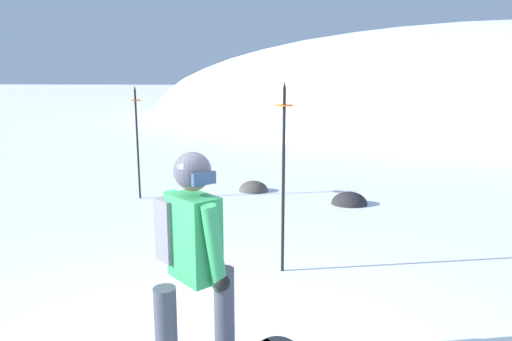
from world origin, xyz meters
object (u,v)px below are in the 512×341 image
object	(u,v)px
rock_dark	(253,191)
rock_mid	(349,204)
snowboarder_main	(193,266)
piste_marker_near	(283,167)
piste_marker_far	(137,135)

from	to	relation	value
rock_dark	rock_mid	distance (m)	1.96
rock_dark	snowboarder_main	bearing A→B (deg)	-87.07
piste_marker_near	piste_marker_far	size ratio (longest dim) A/B	1.05
snowboarder_main	rock_mid	size ratio (longest dim) A/B	2.72
piste_marker_near	rock_mid	bearing A→B (deg)	71.71
snowboarder_main	rock_dark	distance (m)	5.99
piste_marker_near	piste_marker_far	bearing A→B (deg)	133.17
piste_marker_near	rock_dark	xyz separation A→B (m)	(-0.80, 3.79, -1.22)
rock_dark	piste_marker_near	bearing A→B (deg)	-78.13
snowboarder_main	piste_marker_far	bearing A→B (deg)	114.37
piste_marker_near	rock_dark	distance (m)	4.07
snowboarder_main	rock_mid	world-z (taller)	snowboarder_main
rock_dark	piste_marker_far	bearing A→B (deg)	-158.44
piste_marker_far	rock_mid	bearing A→B (deg)	0.39
rock_dark	rock_mid	bearing A→B (deg)	-23.21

